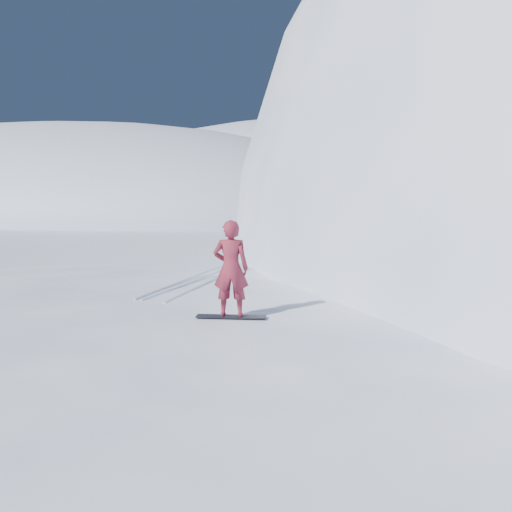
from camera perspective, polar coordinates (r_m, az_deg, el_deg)
The scene contains 8 objects.
ground at distance 12.32m, azimuth -17.74°, elevation -17.18°, with size 400.00×400.00×0.00m, color white.
near_ridge at distance 13.78m, azimuth -5.31°, elevation -14.07°, with size 36.00×28.00×4.80m, color white.
far_ridge_a at distance 103.52m, azimuth -19.80°, elevation 4.53°, with size 120.00×70.00×28.00m, color white.
far_ridge_c at distance 127.13m, azimuth 7.17°, elevation 5.46°, with size 140.00×90.00×36.00m, color white.
wind_bumps at distance 14.06m, azimuth -12.81°, elevation -13.79°, with size 16.00×14.40×1.00m.
snowboard at distance 11.34m, azimuth -2.50°, elevation -6.06°, with size 1.38×0.26×0.02m, color black.
snowboarder at distance 11.15m, azimuth -2.53°, elevation -1.25°, with size 0.69×0.46×1.90m, color maroon.
board_tracks at distance 15.64m, azimuth -5.52°, elevation -2.19°, with size 1.99×5.94×0.04m.
Camera 1 is at (8.35, -7.47, 5.13)m, focal length 40.00 mm.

